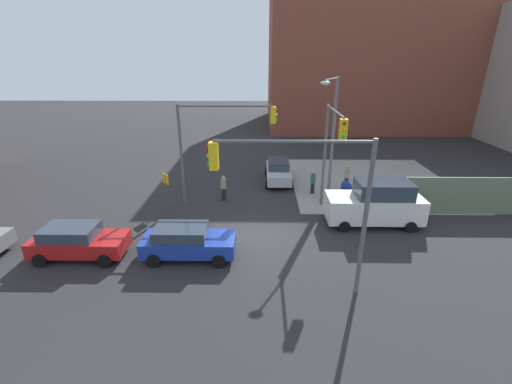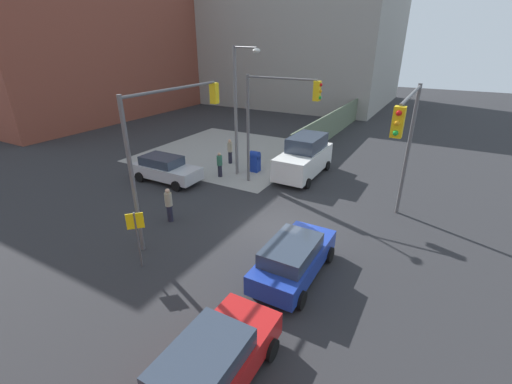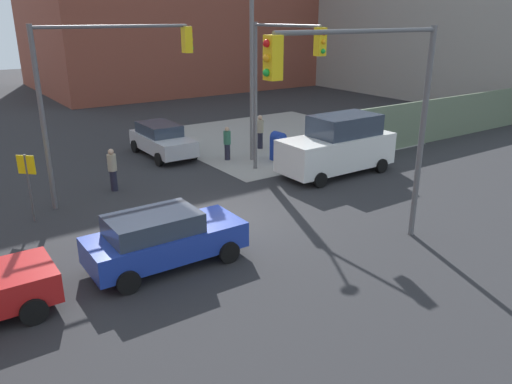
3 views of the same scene
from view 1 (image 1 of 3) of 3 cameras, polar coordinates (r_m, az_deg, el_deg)
The scene contains 17 objects.
ground_plane at distance 18.69m, azimuth -0.82°, elevation -7.62°, with size 120.00×120.00×0.00m, color #28282B.
sidewalk_corner at distance 28.20m, azimuth 18.32°, elevation 1.67°, with size 12.00×12.00×0.01m, color gray.
building_warehouse_north at distance 53.14m, azimuth 21.13°, elevation 20.66°, with size 32.00×18.00×18.72m.
smokestack at distance 55.61m, azimuth 36.23°, elevation 16.73°, with size 1.80×1.80×16.17m, color brown.
traffic_signal_nw_corner at distance 21.42m, azimuth -6.39°, elevation 9.51°, with size 6.09×0.36×6.50m.
traffic_signal_se_corner at distance 12.72m, azimuth 8.34°, elevation 0.77°, with size 6.04×0.36×6.50m.
traffic_signal_ne_corner at distance 20.03m, azimuth 12.44°, elevation 8.00°, with size 0.36×4.54×6.50m.
street_lamp_corner at distance 22.66m, azimuth 12.52°, elevation 9.90°, with size 1.51×2.40×8.00m.
warning_sign_two_way at distance 22.07m, azimuth -14.74°, elevation 1.08°, with size 0.48×0.48×2.40m.
mailbox_blue at distance 23.57m, azimuth 14.76°, elevation 0.14°, with size 0.56×0.64×1.43m.
coupe_red at distance 18.78m, azimuth -27.59°, elevation -7.25°, with size 4.44×2.02×1.62m.
sedan_silver at distance 26.67m, azimuth 3.74°, elevation 3.54°, with size 2.02×4.43×1.62m.
coupe_blue at distance 16.99m, azimuth -11.41°, elevation -8.05°, with size 4.44×2.02×1.62m.
van_white_delivery at distance 20.80m, azimuth 19.33°, elevation -1.81°, with size 5.40×2.32×2.62m.
pedestrian_crossing at distance 25.84m, azimuth 14.90°, elevation 2.47°, with size 0.36×0.36×1.81m.
pedestrian_waiting at distance 23.14m, azimuth -5.44°, elevation 0.77°, with size 0.36×0.36×1.75m.
pedestrian_walking_north at distance 24.52m, azimuth 9.45°, elevation 1.66°, with size 0.36×0.36×1.66m.
Camera 1 is at (0.50, -16.27, 9.18)m, focal length 24.00 mm.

